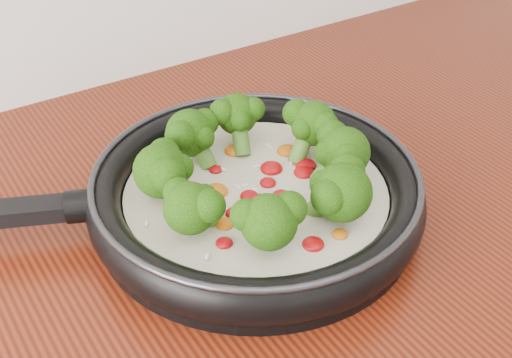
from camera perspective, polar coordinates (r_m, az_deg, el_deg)
skillet at (r=0.70m, az=-0.21°, el=-0.95°), size 0.57×0.46×0.10m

